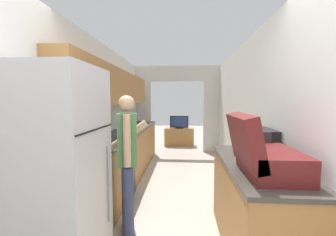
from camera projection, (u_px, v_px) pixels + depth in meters
The scene contains 12 objects.
wall_left at pixel (101, 104), 3.71m from camera, with size 0.38×7.79×2.50m.
wall_right at pixel (258, 119), 3.16m from camera, with size 0.06×7.79×2.50m.
wall_far_with_doorway at pixel (177, 103), 6.54m from camera, with size 2.83×0.06×2.50m.
counter_left at pixel (128, 153), 4.52m from camera, with size 0.62×4.16×0.92m.
counter_right at pixel (255, 208), 2.22m from camera, with size 0.62×1.61×0.92m.
refrigerator at pixel (55, 176), 1.85m from camera, with size 0.75×0.73×1.79m.
range_oven at pixel (110, 170), 3.39m from camera, with size 0.66×0.72×1.06m.
person at pixel (127, 161), 2.53m from camera, with size 0.51×0.43×1.57m.
suitcase at pixel (262, 154), 1.83m from camera, with size 0.52×0.67×0.50m.
microwave at pixel (257, 141), 2.54m from camera, with size 0.33×0.50×0.28m.
tv_cabinet at pixel (179, 137), 7.48m from camera, with size 0.96×0.42×0.58m.
television at pixel (179, 122), 7.39m from camera, with size 0.61×0.16×0.41m.
Camera 1 is at (0.21, -1.14, 1.53)m, focal length 24.00 mm.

